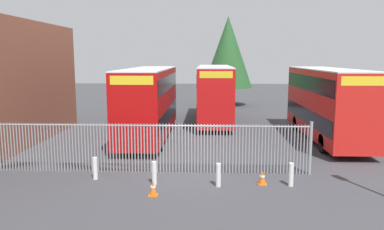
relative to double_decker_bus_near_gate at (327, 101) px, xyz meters
name	(u,v)px	position (x,y,z in m)	size (l,w,h in m)	color
ground_plane	(195,136)	(-8.19, 0.80, -2.42)	(100.00, 100.00, 0.00)	#3D3D42
palisade_fence	(149,146)	(-9.94, -7.20, -1.24)	(14.34, 0.14, 2.35)	gray
double_decker_bus_near_gate	(327,101)	(0.00, 0.00, 0.00)	(2.54, 10.81, 4.42)	red
double_decker_bus_behind_fence_left	(149,100)	(-11.04, 0.12, 0.00)	(2.54, 10.81, 4.42)	#B70C0C
double_decker_bus_behind_fence_right	(214,92)	(-6.81, 6.31, 0.00)	(2.54, 10.81, 4.42)	red
bollard_near_left	(95,168)	(-12.07, -8.29, -1.95)	(0.20, 0.20, 0.95)	silver
bollard_center_front	(154,173)	(-9.49, -8.83, -1.95)	(0.20, 0.20, 0.95)	silver
bollard_near_right	(218,175)	(-6.90, -9.01, -1.95)	(0.20, 0.20, 0.95)	silver
bollard_far_right	(291,175)	(-4.00, -8.83, -1.95)	(0.20, 0.20, 0.95)	silver
traffic_cone_by_gate	(153,188)	(-9.35, -10.13, -2.13)	(0.34, 0.34, 0.59)	orange
traffic_cone_mid_forecourt	(262,178)	(-5.11, -8.70, -2.13)	(0.34, 0.34, 0.59)	orange
tree_tall_back	(228,52)	(-5.24, 17.02, 3.21)	(5.18, 5.18, 9.33)	#4C3823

